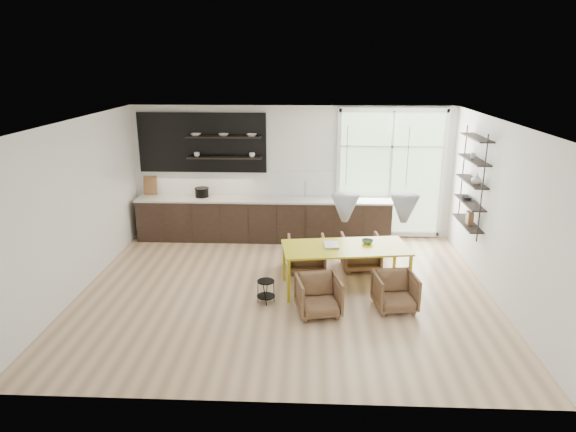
# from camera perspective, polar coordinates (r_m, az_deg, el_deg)

# --- Properties ---
(room) EXTENTS (7.02, 6.01, 2.91)m
(room) POSITION_cam_1_polar(r_m,az_deg,el_deg) (9.47, 3.49, 2.48)
(room) COLOR #DBB68B
(room) RESTS_ON ground
(kitchen_run) EXTENTS (5.54, 0.69, 2.75)m
(kitchen_run) POSITION_cam_1_polar(r_m,az_deg,el_deg) (11.29, -3.18, 0.34)
(kitchen_run) COLOR black
(kitchen_run) RESTS_ON ground
(right_shelving) EXTENTS (0.26, 1.22, 1.90)m
(right_shelving) POSITION_cam_1_polar(r_m,az_deg,el_deg) (9.94, 19.76, 3.33)
(right_shelving) COLOR black
(right_shelving) RESTS_ON ground
(dining_table) EXTENTS (2.24, 1.24, 0.78)m
(dining_table) POSITION_cam_1_polar(r_m,az_deg,el_deg) (8.83, 6.38, -3.73)
(dining_table) COLOR gold
(dining_table) RESTS_ON ground
(armchair_back_left) EXTENTS (0.75, 0.76, 0.65)m
(armchair_back_left) POSITION_cam_1_polar(r_m,az_deg,el_deg) (9.69, 2.06, -4.21)
(armchair_back_left) COLOR brown
(armchair_back_left) RESTS_ON ground
(armchair_back_right) EXTENTS (0.76, 0.78, 0.66)m
(armchair_back_right) POSITION_cam_1_polar(r_m,az_deg,el_deg) (9.85, 8.09, -3.99)
(armchair_back_right) COLOR brown
(armchair_back_right) RESTS_ON ground
(armchair_front_left) EXTENTS (0.78, 0.79, 0.61)m
(armchair_front_left) POSITION_cam_1_polar(r_m,az_deg,el_deg) (8.10, 3.40, -8.83)
(armchair_front_left) COLOR brown
(armchair_front_left) RESTS_ON ground
(armchair_front_right) EXTENTS (0.72, 0.74, 0.59)m
(armchair_front_right) POSITION_cam_1_polar(r_m,az_deg,el_deg) (8.41, 11.82, -8.23)
(armchair_front_right) COLOR brown
(armchair_front_right) RESTS_ON ground
(wire_stool) EXTENTS (0.30, 0.30, 0.38)m
(wire_stool) POSITION_cam_1_polar(r_m,az_deg,el_deg) (8.48, -2.48, -8.04)
(wire_stool) COLOR black
(wire_stool) RESTS_ON ground
(table_book) EXTENTS (0.28, 0.36, 0.03)m
(table_book) POSITION_cam_1_polar(r_m,az_deg,el_deg) (8.80, 4.00, -3.24)
(table_book) COLOR white
(table_book) RESTS_ON dining_table
(table_bowl) EXTENTS (0.26, 0.26, 0.06)m
(table_bowl) POSITION_cam_1_polar(r_m,az_deg,el_deg) (9.01, 8.81, -2.81)
(table_bowl) COLOR #467143
(table_bowl) RESTS_ON dining_table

